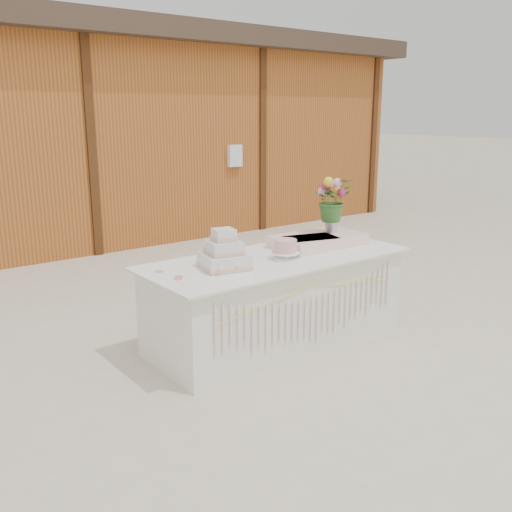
% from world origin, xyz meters
% --- Properties ---
extents(ground, '(80.00, 80.00, 0.00)m').
position_xyz_m(ground, '(0.00, 0.00, 0.00)').
color(ground, beige).
rests_on(ground, ground).
extents(barn, '(12.60, 4.60, 3.30)m').
position_xyz_m(barn, '(-0.01, 5.99, 1.68)').
color(barn, '#A65422').
rests_on(barn, ground).
extents(cake_table, '(2.40, 1.00, 0.77)m').
position_xyz_m(cake_table, '(0.00, -0.00, 0.39)').
color(cake_table, white).
rests_on(cake_table, ground).
extents(wedding_cake, '(0.43, 0.43, 0.32)m').
position_xyz_m(wedding_cake, '(-0.57, -0.01, 0.88)').
color(wedding_cake, silver).
rests_on(wedding_cake, cake_table).
extents(pink_cake_stand, '(0.24, 0.24, 0.17)m').
position_xyz_m(pink_cake_stand, '(0.01, -0.10, 0.87)').
color(pink_cake_stand, white).
rests_on(pink_cake_stand, cake_table).
extents(satin_runner, '(0.86, 0.51, 0.11)m').
position_xyz_m(satin_runner, '(0.58, 0.10, 0.82)').
color(satin_runner, '#FFD7CD').
rests_on(satin_runner, cake_table).
extents(flower_vase, '(0.11, 0.11, 0.16)m').
position_xyz_m(flower_vase, '(0.75, 0.10, 0.96)').
color(flower_vase, silver).
rests_on(flower_vase, satin_runner).
extents(bouquet, '(0.38, 0.33, 0.41)m').
position_xyz_m(bouquet, '(0.75, 0.10, 1.24)').
color(bouquet, '#366327').
rests_on(bouquet, flower_vase).
extents(loose_flowers, '(0.22, 0.35, 0.02)m').
position_xyz_m(loose_flowers, '(-1.03, 0.06, 0.78)').
color(loose_flowers, '#CB7C92').
rests_on(loose_flowers, cake_table).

